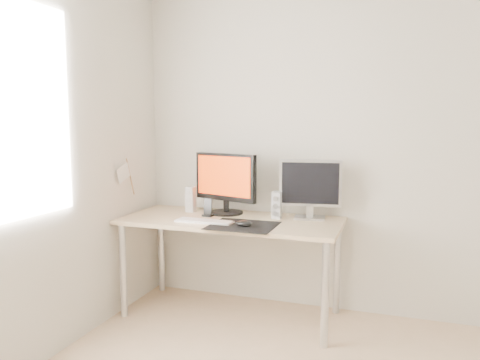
# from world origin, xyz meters

# --- Properties ---
(wall_back) EXTENTS (3.50, 0.00, 3.50)m
(wall_back) POSITION_xyz_m (0.00, 1.75, 1.25)
(wall_back) COLOR silver
(wall_back) RESTS_ON ground
(mousepad) EXTENTS (0.45, 0.40, 0.00)m
(mousepad) POSITION_xyz_m (-0.77, 1.19, 0.73)
(mousepad) COLOR black
(mousepad) RESTS_ON desk
(mouse) EXTENTS (0.11, 0.07, 0.04)m
(mouse) POSITION_xyz_m (-0.75, 1.16, 0.75)
(mouse) COLOR black
(mouse) RESTS_ON mousepad
(desk) EXTENTS (1.60, 0.70, 0.73)m
(desk) POSITION_xyz_m (-0.93, 1.38, 0.65)
(desk) COLOR #D1B587
(desk) RESTS_ON ground
(main_monitor) EXTENTS (0.54, 0.33, 0.47)m
(main_monitor) POSITION_xyz_m (-1.04, 1.54, 0.98)
(main_monitor) COLOR black
(main_monitor) RESTS_ON desk
(second_monitor) EXTENTS (0.45, 0.19, 0.43)m
(second_monitor) POSITION_xyz_m (-0.38, 1.57, 0.97)
(second_monitor) COLOR #A9A9AB
(second_monitor) RESTS_ON desk
(speaker_left) EXTENTS (0.06, 0.08, 0.20)m
(speaker_left) POSITION_xyz_m (-1.32, 1.53, 0.83)
(speaker_left) COLOR silver
(speaker_left) RESTS_ON desk
(speaker_right) EXTENTS (0.06, 0.08, 0.20)m
(speaker_right) POSITION_xyz_m (-0.62, 1.50, 0.83)
(speaker_right) COLOR silver
(speaker_right) RESTS_ON desk
(keyboard) EXTENTS (0.42, 0.13, 0.02)m
(keyboard) POSITION_xyz_m (-1.07, 1.21, 0.74)
(keyboard) COLOR silver
(keyboard) RESTS_ON desk
(phone_dock) EXTENTS (0.08, 0.06, 0.13)m
(phone_dock) POSITION_xyz_m (-1.13, 1.41, 0.77)
(phone_dock) COLOR black
(phone_dock) RESTS_ON desk
(pennant) EXTENTS (0.01, 0.23, 0.29)m
(pennant) POSITION_xyz_m (-1.72, 1.24, 1.05)
(pennant) COLOR #A57F54
(pennant) RESTS_ON wall_left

